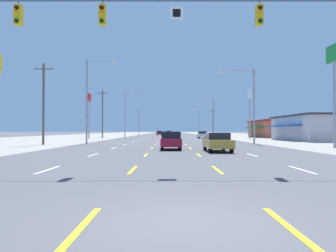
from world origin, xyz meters
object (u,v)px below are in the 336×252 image
object	(u,v)px
hatchback_center_turn_near	(171,140)
sedan_far_right_mid	(203,135)
pole_sign_right_row_1	(250,102)
pole_sign_left_row_1	(89,104)
streetlight_left_row_2	(141,120)
sedan_inner_left_farther	(160,133)
sedan_inner_left_far	(160,133)
streetlight_left_row_0	(90,95)
streetlight_right_row_1	(213,115)
hatchback_center_turn_midfar	(169,133)
streetlight_right_row_2	(198,120)
streetlight_left_row_1	(128,110)
sedan_inner_right_nearest	(218,142)
streetlight_right_row_0	(250,99)
pole_sign_right_row_0	(335,68)

from	to	relation	value
hatchback_center_turn_near	sedan_far_right_mid	xyz separation A→B (m)	(6.81, 36.49, -0.03)
pole_sign_right_row_1	sedan_far_right_mid	bearing A→B (deg)	156.18
pole_sign_left_row_1	streetlight_left_row_2	xyz separation A→B (m)	(6.40, 41.46, -1.73)
hatchback_center_turn_near	sedan_inner_left_farther	bearing A→B (deg)	92.09
sedan_inner_left_far	streetlight_left_row_0	size ratio (longest dim) A/B	0.44
pole_sign_left_row_1	streetlight_right_row_1	size ratio (longest dim) A/B	0.99
hatchback_center_turn_midfar	streetlight_left_row_2	xyz separation A→B (m)	(-9.57, 4.10, 4.43)
pole_sign_right_row_1	streetlight_left_row_0	distance (m)	33.52
sedan_far_right_mid	pole_sign_right_row_1	bearing A→B (deg)	-23.82
hatchback_center_turn_midfar	streetlight_left_row_0	size ratio (longest dim) A/B	0.38
hatchback_center_turn_near	streetlight_right_row_2	distance (m)	76.34
streetlight_left_row_2	pole_sign_right_row_1	bearing A→B (deg)	-59.63
streetlight_left_row_0	streetlight_right_row_2	xyz separation A→B (m)	(19.49, 64.83, -0.67)
sedan_far_right_mid	streetlight_left_row_1	size ratio (longest dim) A/B	0.41
sedan_inner_right_nearest	streetlight_right_row_2	bearing A→B (deg)	85.50
pole_sign_right_row_1	sedan_inner_right_nearest	bearing A→B (deg)	-109.00
hatchback_center_turn_midfar	streetlight_left_row_1	bearing A→B (deg)	-108.69
pole_sign_left_row_1	streetlight_right_row_0	bearing A→B (deg)	-42.35
sedan_far_right_mid	streetlight_right_row_0	bearing A→B (deg)	-83.69
streetlight_right_row_0	streetlight_right_row_2	size ratio (longest dim) A/B	1.03
pole_sign_right_row_0	pole_sign_right_row_1	bearing A→B (deg)	89.17
sedan_inner_left_farther	streetlight_left_row_0	bearing A→B (deg)	-94.45
pole_sign_right_row_1	streetlight_left_row_2	world-z (taller)	pole_sign_right_row_1
streetlight_right_row_2	sedan_inner_left_farther	bearing A→B (deg)	127.24
pole_sign_right_row_0	streetlight_right_row_1	distance (m)	41.42
sedan_inner_left_far	streetlight_left_row_2	world-z (taller)	streetlight_left_row_2
streetlight_right_row_0	streetlight_left_row_2	size ratio (longest dim) A/B	1.04
sedan_inner_left_farther	streetlight_left_row_2	distance (m)	18.85
streetlight_right_row_2	streetlight_left_row_2	bearing A→B (deg)	180.00
pole_sign_right_row_1	sedan_inner_left_far	bearing A→B (deg)	112.25
streetlight_left_row_0	streetlight_left_row_1	xyz separation A→B (m)	(0.19, 32.41, 0.47)
sedan_inner_left_far	streetlight_right_row_0	distance (m)	69.43
sedan_far_right_mid	pole_sign_right_row_1	size ratio (longest dim) A/B	0.46
streetlight_left_row_0	streetlight_right_row_1	xyz separation A→B (m)	(19.64, 32.41, -0.68)
pole_sign_left_row_1	pole_sign_right_row_0	xyz separation A→B (m)	(31.15, -31.97, 0.48)
pole_sign_right_row_0	streetlight_left_row_0	xyz separation A→B (m)	(-24.94, 8.61, -1.54)
sedan_inner_left_farther	sedan_inner_right_nearest	bearing A→B (deg)	-85.81
hatchback_center_turn_midfar	streetlight_left_row_1	distance (m)	30.40
streetlight_left_row_1	streetlight_right_row_2	world-z (taller)	streetlight_left_row_1
streetlight_right_row_0	streetlight_left_row_1	bearing A→B (deg)	120.70
sedan_far_right_mid	streetlight_left_row_0	world-z (taller)	streetlight_left_row_0
sedan_inner_right_nearest	sedan_inner_left_farther	world-z (taller)	same
pole_sign_left_row_1	sedan_inner_right_nearest	bearing A→B (deg)	-61.78
sedan_inner_left_far	streetlight_right_row_2	distance (m)	14.12
hatchback_center_turn_near	pole_sign_right_row_0	xyz separation A→B (m)	(15.16, 2.16, 6.64)
streetlight_left_row_1	streetlight_right_row_0	bearing A→B (deg)	-59.30
sedan_inner_left_far	streetlight_left_row_1	size ratio (longest dim) A/B	0.41
sedan_inner_left_far	sedan_inner_left_farther	distance (m)	14.02
sedan_inner_left_far	streetlight_left_row_1	xyz separation A→B (m)	(-6.29, -35.64, 5.59)
sedan_inner_right_nearest	hatchback_center_turn_midfar	xyz separation A→B (m)	(-3.59, 73.81, 0.03)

